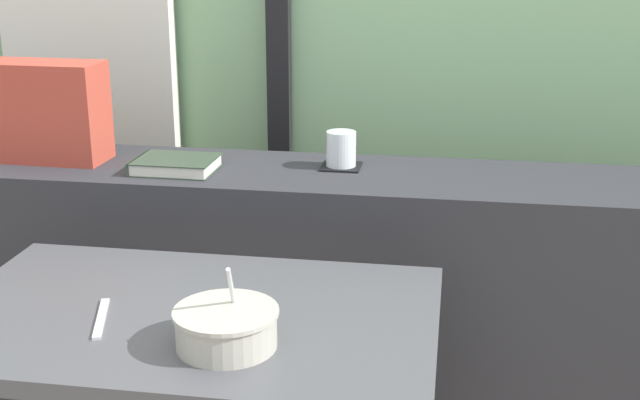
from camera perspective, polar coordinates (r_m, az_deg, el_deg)
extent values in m
cube|color=#2D2D33|center=(2.29, -1.75, -7.92)|extent=(2.80, 0.37, 0.82)
cube|color=#414145|center=(2.18, -17.26, -12.44)|extent=(0.06, 0.06, 0.67)
cube|color=#4C4C51|center=(1.66, -8.79, -7.99)|extent=(0.95, 0.60, 0.03)
cube|color=black|center=(2.17, 1.43, 2.28)|extent=(0.10, 0.10, 0.00)
cylinder|color=white|center=(2.16, 1.44, 3.49)|extent=(0.08, 0.08, 0.09)
cylinder|color=orange|center=(2.16, 1.44, 3.31)|extent=(0.07, 0.07, 0.07)
cube|color=#334233|center=(2.17, -9.69, 2.00)|extent=(0.20, 0.16, 0.00)
cube|color=silver|center=(2.16, -9.71, 2.38)|extent=(0.19, 0.15, 0.03)
cube|color=#334233|center=(2.16, -9.73, 2.76)|extent=(0.20, 0.16, 0.00)
cube|color=#334233|center=(2.20, -12.19, 2.47)|extent=(0.01, 0.16, 0.03)
cube|color=#B74233|center=(2.33, -18.18, 5.71)|extent=(0.32, 0.15, 0.26)
cylinder|color=#BCB7A8|center=(1.50, -6.36, -8.61)|extent=(0.18, 0.18, 0.07)
cylinder|color=#BCB7A8|center=(1.49, -6.40, -7.54)|extent=(0.19, 0.19, 0.01)
cylinder|color=#B27038|center=(1.51, -6.34, -8.99)|extent=(0.16, 0.16, 0.04)
cylinder|color=silver|center=(1.50, -5.91, -6.54)|extent=(0.02, 0.10, 0.15)
ellipsoid|color=silver|center=(1.54, -5.66, -7.84)|extent=(0.03, 0.05, 0.01)
cube|color=silver|center=(1.65, -14.58, -7.75)|extent=(0.07, 0.17, 0.01)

